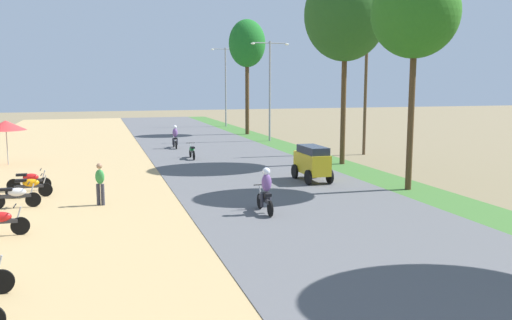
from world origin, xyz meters
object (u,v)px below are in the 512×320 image
object	(u,v)px
motorbike_ahead_third	(192,151)
streetlamp_mid	(226,82)
vendor_umbrella	(6,125)
median_tree_second	(415,14)
parked_motorbike_seventh	(30,180)
motorbike_ahead_second	(265,192)
pedestrian_on_shoulder	(100,182)
motorbike_ahead_fourth	(175,137)
streetlamp_near	(270,84)
utility_pole_near	(366,83)
car_van_yellow	(312,161)
parked_motorbike_fifth	(16,195)
median_tree_fourth	(247,44)
median_tree_third	(345,15)
parked_motorbike_sixth	(30,185)

from	to	relation	value
motorbike_ahead_third	streetlamp_mid	bearing A→B (deg)	71.75
vendor_umbrella	median_tree_second	xyz separation A→B (m)	(17.92, -12.79, 5.23)
parked_motorbike_seventh	vendor_umbrella	world-z (taller)	vendor_umbrella
motorbike_ahead_second	motorbike_ahead_third	world-z (taller)	motorbike_ahead_second
vendor_umbrella	pedestrian_on_shoulder	xyz separation A→B (m)	(4.99, -12.08, -1.34)
parked_motorbike_seventh	vendor_umbrella	distance (m)	8.84
parked_motorbike_seventh	streetlamp_mid	distance (m)	35.51
streetlamp_mid	parked_motorbike_seventh	bearing A→B (deg)	-117.31
parked_motorbike_seventh	motorbike_ahead_fourth	size ratio (longest dim) A/B	1.00
streetlamp_near	utility_pole_near	xyz separation A→B (m)	(3.51, -9.26, 0.09)
motorbike_ahead_fourth	pedestrian_on_shoulder	bearing A→B (deg)	-107.13
pedestrian_on_shoulder	car_van_yellow	size ratio (longest dim) A/B	0.67
parked_motorbike_fifth	streetlamp_near	distance (m)	25.67
parked_motorbike_fifth	motorbike_ahead_fourth	bearing A→B (deg)	63.52
streetlamp_mid	motorbike_ahead_fourth	world-z (taller)	streetlamp_mid
car_van_yellow	vendor_umbrella	bearing A→B (deg)	146.13
car_van_yellow	median_tree_fourth	bearing A→B (deg)	81.66
parked_motorbike_seventh	car_van_yellow	distance (m)	12.62
motorbike_ahead_third	motorbike_ahead_fourth	xyz separation A→B (m)	(-0.25, 5.60, 0.28)
median_tree_third	median_tree_fourth	xyz separation A→B (m)	(-0.35, 18.93, -0.30)
parked_motorbike_seventh	median_tree_fourth	xyz separation A→B (m)	(15.98, 22.16, 7.56)
vendor_umbrella	streetlamp_mid	distance (m)	29.40
parked_motorbike_fifth	streetlamp_near	world-z (taller)	streetlamp_near
parked_motorbike_seventh	streetlamp_near	bearing A→B (deg)	44.98
parked_motorbike_seventh	median_tree_second	size ratio (longest dim) A/B	0.19
parked_motorbike_sixth	streetlamp_near	world-z (taller)	streetlamp_near
median_tree_third	motorbike_ahead_third	bearing A→B (deg)	150.63
car_van_yellow	motorbike_ahead_second	world-z (taller)	car_van_yellow
parked_motorbike_sixth	pedestrian_on_shoulder	world-z (taller)	pedestrian_on_shoulder
parked_motorbike_seventh	streetlamp_near	size ratio (longest dim) A/B	0.23
parked_motorbike_fifth	parked_motorbike_seventh	distance (m)	3.27
median_tree_third	streetlamp_near	xyz separation A→B (m)	(-0.16, 12.93, -3.81)
median_tree_second	median_tree_third	size ratio (longest dim) A/B	0.86
median_tree_fourth	parked_motorbike_sixth	bearing A→B (deg)	-123.88
vendor_umbrella	median_tree_third	size ratio (longest dim) A/B	0.23
median_tree_third	median_tree_fourth	bearing A→B (deg)	91.07
car_van_yellow	motorbike_ahead_third	size ratio (longest dim) A/B	1.34
pedestrian_on_shoulder	motorbike_ahead_second	distance (m)	6.39
median_tree_second	car_van_yellow	world-z (taller)	median_tree_second
motorbike_ahead_second	pedestrian_on_shoulder	bearing A→B (deg)	151.57
pedestrian_on_shoulder	utility_pole_near	bearing A→B (deg)	32.21
pedestrian_on_shoulder	motorbike_ahead_fourth	bearing A→B (deg)	72.87
streetlamp_mid	motorbike_ahead_third	distance (m)	25.24
parked_motorbike_sixth	median_tree_third	bearing A→B (deg)	15.97
vendor_umbrella	streetlamp_near	world-z (taller)	streetlamp_near
vendor_umbrella	streetlamp_near	size ratio (longest dim) A/B	0.32
median_tree_fourth	motorbike_ahead_fourth	size ratio (longest dim) A/B	5.69
median_tree_fourth	motorbike_ahead_third	size ratio (longest dim) A/B	5.69
streetlamp_mid	car_van_yellow	world-z (taller)	streetlamp_mid
median_tree_third	parked_motorbike_sixth	bearing A→B (deg)	-164.03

